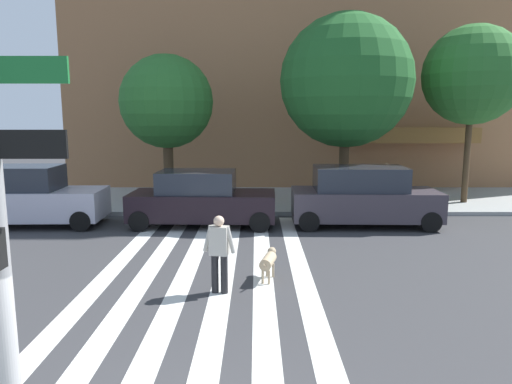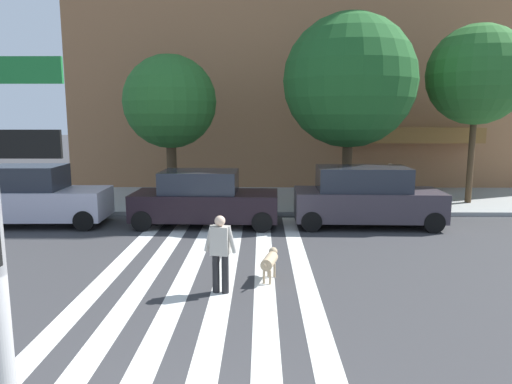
# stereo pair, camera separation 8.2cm
# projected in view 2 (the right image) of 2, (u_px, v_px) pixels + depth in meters

# --- Properties ---
(ground_plane) EXTENTS (160.00, 160.00, 0.00)m
(ground_plane) POSITION_uv_depth(u_px,v_px,m) (210.00, 277.00, 10.70)
(ground_plane) COLOR #353538
(sidewalk_far) EXTENTS (80.00, 6.00, 0.15)m
(sidewalk_far) POSITION_uv_depth(u_px,v_px,m) (234.00, 199.00, 20.21)
(sidewalk_far) COLOR #979997
(sidewalk_far) RESTS_ON ground_plane
(crosswalk_stripes) EXTENTS (4.95, 12.70, 0.01)m
(crosswalk_stripes) POSITION_uv_depth(u_px,v_px,m) (205.00, 277.00, 10.70)
(crosswalk_stripes) COLOR silver
(crosswalk_stripes) RESTS_ON ground_plane
(parked_car_near_curb) EXTENTS (4.86, 2.03, 2.01)m
(parked_car_near_curb) POSITION_uv_depth(u_px,v_px,m) (32.00, 197.00, 15.69)
(parked_car_near_curb) COLOR #B5B3C6
(parked_car_near_curb) RESTS_ON ground_plane
(parked_car_behind_first) EXTENTS (4.85, 2.11, 1.84)m
(parked_car_behind_first) POSITION_uv_depth(u_px,v_px,m) (204.00, 199.00, 15.64)
(parked_car_behind_first) COLOR black
(parked_car_behind_first) RESTS_ON ground_plane
(parked_car_third_in_line) EXTENTS (4.84, 2.10, 1.98)m
(parked_car_third_in_line) POSITION_uv_depth(u_px,v_px,m) (366.00, 197.00, 15.57)
(parked_car_third_in_line) COLOR #3B343D
(parked_car_third_in_line) RESTS_ON ground_plane
(street_tree_nearest) EXTENTS (3.65, 3.65, 5.87)m
(street_tree_nearest) POSITION_uv_depth(u_px,v_px,m) (170.00, 102.00, 18.40)
(street_tree_nearest) COLOR #4C3823
(street_tree_nearest) RESTS_ON sidewalk_far
(street_tree_middle) EXTENTS (4.97, 4.97, 7.26)m
(street_tree_middle) POSITION_uv_depth(u_px,v_px,m) (350.00, 81.00, 17.51)
(street_tree_middle) COLOR #4C3823
(street_tree_middle) RESTS_ON sidewalk_far
(street_tree_further) EXTENTS (3.88, 3.88, 7.01)m
(street_tree_further) POSITION_uv_depth(u_px,v_px,m) (477.00, 75.00, 18.30)
(street_tree_further) COLOR #4C3823
(street_tree_further) RESTS_ON sidewalk_far
(pedestrian_dog_walker) EXTENTS (0.71, 0.32, 1.64)m
(pedestrian_dog_walker) POSITION_uv_depth(u_px,v_px,m) (220.00, 250.00, 9.63)
(pedestrian_dog_walker) COLOR black
(pedestrian_dog_walker) RESTS_ON ground_plane
(dog_on_leash) EXTENTS (0.42, 1.08, 0.65)m
(dog_on_leash) POSITION_uv_depth(u_px,v_px,m) (270.00, 261.00, 10.48)
(dog_on_leash) COLOR tan
(dog_on_leash) RESTS_ON ground_plane
(pedestrian_bystander) EXTENTS (0.35, 0.69, 1.64)m
(pedestrian_bystander) POSITION_uv_depth(u_px,v_px,m) (389.00, 181.00, 18.61)
(pedestrian_bystander) COLOR black
(pedestrian_bystander) RESTS_ON sidewalk_far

